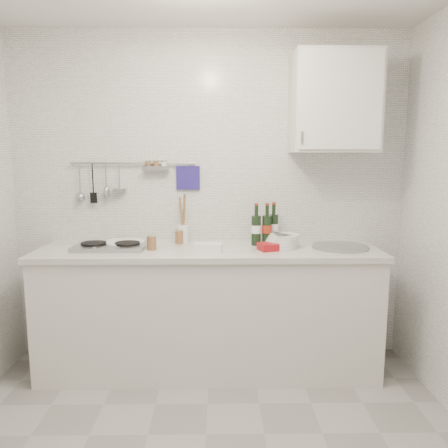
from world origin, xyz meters
name	(u,v)px	position (x,y,z in m)	size (l,w,h in m)	color
back_wall	(209,198)	(0.00, 1.40, 1.25)	(3.00, 0.02, 2.50)	silver
counter	(210,313)	(0.01, 1.10, 0.43)	(2.44, 0.64, 0.96)	beige
wall_rail	(130,176)	(-0.60, 1.37, 1.43)	(0.98, 0.09, 0.34)	#93969B
wall_cabinet	(334,103)	(0.90, 1.22, 1.95)	(0.60, 0.38, 0.70)	beige
plate_stack_hob	(124,244)	(-0.62, 1.17, 0.94)	(0.31, 0.31, 0.04)	teal
plate_stack_sink	(282,241)	(0.53, 1.12, 0.97)	(0.27, 0.26, 0.10)	white
wine_bottles	(266,224)	(0.42, 1.23, 1.07)	(0.21, 0.14, 0.31)	black
butter_dish	(208,248)	(0.00, 0.98, 0.95)	(0.19, 0.10, 0.06)	white
strawberry_punnet	(268,247)	(0.42, 1.02, 0.95)	(0.12, 0.12, 0.05)	#B21318
utensil_crock	(183,231)	(-0.20, 1.32, 1.01)	(0.09, 0.09, 0.37)	white
jar_a	(179,236)	(-0.22, 1.28, 0.97)	(0.07, 0.07, 0.10)	brown
jar_b	(280,239)	(0.54, 1.28, 0.95)	(0.06, 0.06, 0.07)	brown
jar_c	(273,240)	(0.48, 1.19, 0.96)	(0.06, 0.06, 0.08)	brown
jar_d	(152,242)	(-0.40, 1.05, 0.97)	(0.07, 0.07, 0.11)	brown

